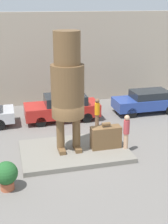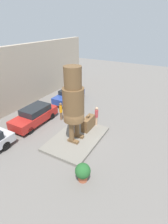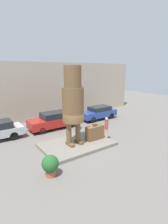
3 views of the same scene
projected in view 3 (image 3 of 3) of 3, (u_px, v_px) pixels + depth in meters
The scene contains 10 objects.
ground_plane at pixel (77, 146), 12.87m from camera, with size 60.00×60.00×0.00m, color slate.
pedestal at pixel (77, 144), 12.85m from camera, with size 5.09×3.32×0.22m.
building_backdrop at pixel (34, 92), 18.71m from camera, with size 28.00×0.60×6.25m.
statue_figure at pixel (73, 100), 11.94m from camera, with size 1.50×1.50×5.53m.
giant_suitcase at pixel (95, 133), 13.39m from camera, with size 1.44×0.56×1.30m.
tourist at pixel (106, 127), 13.58m from camera, with size 0.29×0.29×1.68m.
parked_car_red at pixel (53, 120), 16.43m from camera, with size 4.49×1.76×1.58m.
parked_car_blue at pixel (98, 112), 19.62m from camera, with size 4.28×1.71×1.45m.
planter_pot at pixel (50, 165), 9.08m from camera, with size 0.90×0.90×1.17m.
worker_hivis at pixel (78, 120), 16.08m from camera, with size 0.29×0.29×1.72m.
Camera 3 is at (-6.52, -9.99, 5.47)m, focal length 28.00 mm.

